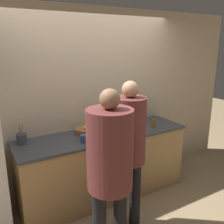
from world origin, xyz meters
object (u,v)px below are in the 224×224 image
at_px(utensil_crock, 22,138).
at_px(bottle_dark, 117,125).
at_px(fruit_bowl, 85,131).
at_px(bottle_amber, 153,123).
at_px(cup_blue, 84,139).
at_px(person_left, 110,163).
at_px(person_center, 129,144).
at_px(potted_plant, 117,116).
at_px(cup_black, 130,129).

bearing_deg(utensil_crock, bottle_dark, -8.48).
xyz_separation_m(fruit_bowl, utensil_crock, (-0.80, 0.06, 0.03)).
relative_size(bottle_amber, cup_blue, 1.68).
height_order(person_left, person_center, person_left).
relative_size(person_center, fruit_bowl, 6.66).
bearing_deg(cup_blue, person_center, -60.40).
distance_m(person_left, potted_plant, 1.51).
bearing_deg(person_left, bottle_dark, 55.71).
height_order(person_left, fruit_bowl, person_left).
xyz_separation_m(utensil_crock, cup_blue, (0.67, -0.33, -0.02)).
xyz_separation_m(fruit_bowl, bottle_amber, (0.98, -0.25, 0.02)).
xyz_separation_m(bottle_dark, bottle_amber, (0.54, -0.12, -0.02)).
bearing_deg(person_center, bottle_dark, 68.75).
height_order(person_left, bottle_dark, person_left).
distance_m(cup_blue, potted_plant, 0.79).
relative_size(person_left, cup_blue, 19.16).
bearing_deg(utensil_crock, fruit_bowl, -4.06).
bearing_deg(person_left, utensil_crock, 113.06).
xyz_separation_m(person_left, bottle_dark, (0.72, 1.05, -0.06)).
distance_m(fruit_bowl, utensil_crock, 0.80).
bearing_deg(cup_black, bottle_dark, 131.87).
distance_m(bottle_amber, cup_black, 0.41).
xyz_separation_m(utensil_crock, bottle_amber, (1.78, -0.31, -0.01)).
bearing_deg(potted_plant, person_center, -113.28).
height_order(person_left, bottle_amber, person_left).
distance_m(person_center, fruit_bowl, 0.84).
bearing_deg(bottle_dark, cup_blue, -165.66).
height_order(bottle_dark, potted_plant, potted_plant).
relative_size(person_left, person_center, 1.01).
relative_size(person_left, utensil_crock, 7.05).
bearing_deg(potted_plant, utensil_crock, -179.00).
distance_m(utensil_crock, cup_black, 1.41).
relative_size(bottle_amber, cup_black, 1.92).
distance_m(bottle_dark, bottle_amber, 0.55).
bearing_deg(potted_plant, bottle_amber, -38.62).
height_order(person_center, potted_plant, person_center).
height_order(cup_blue, potted_plant, potted_plant).
height_order(bottle_dark, bottle_amber, bottle_dark).
bearing_deg(cup_blue, bottle_amber, 1.19).
bearing_deg(fruit_bowl, bottle_dark, -16.21).
height_order(utensil_crock, cup_black, utensil_crock).
distance_m(utensil_crock, bottle_amber, 1.81).
xyz_separation_m(utensil_crock, potted_plant, (1.36, 0.02, 0.08)).
bearing_deg(person_left, cup_black, 47.27).
bearing_deg(person_center, person_left, -141.18).
bearing_deg(cup_black, bottle_amber, 2.15).
height_order(person_center, cup_blue, person_center).
bearing_deg(fruit_bowl, person_left, -103.13).
xyz_separation_m(person_left, fruit_bowl, (0.28, 1.18, -0.11)).
distance_m(person_left, bottle_amber, 1.56).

